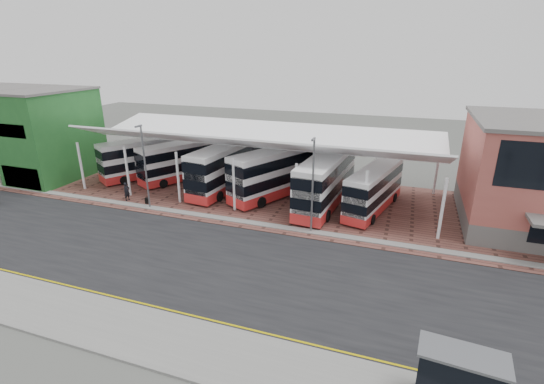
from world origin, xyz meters
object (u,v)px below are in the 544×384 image
Objects in this scene: bus_3 at (279,172)px; bus_4 at (326,181)px; bus_0 at (148,158)px; bus_2 at (227,167)px; bus_5 at (374,190)px; bus_1 at (184,161)px; pedestrian at (127,192)px; bus_shelter at (468,382)px.

bus_4 is (5.18, -1.18, 0.02)m from bus_3.
bus_2 reaches higher than bus_0.
bus_4 is at bearing -163.84° from bus_5.
bus_1 is at bearing -172.34° from bus_5.
bus_0 is 1.02× the size of bus_1.
bus_0 is 5.70× the size of pedestrian.
bus_2 is 31.25m from bus_shelter.
bus_5 is (15.64, -1.00, -0.39)m from bus_2.
bus_5 is at bearing 2.29° from bus_2.
bus_4 is at bearing 120.85° from bus_shelter.
bus_2 reaches higher than pedestrian.
bus_3 is 5.32m from bus_4.
bus_0 reaches higher than bus_5.
bus_4 is at bearing -0.20° from bus_2.
bus_2 is 10.49m from pedestrian.
bus_2 is 15.68m from bus_5.
bus_shelter reaches higher than pedestrian.
bus_4 is at bearing 13.15° from bus_3.
bus_4 reaches higher than bus_2.
bus_shelter is (29.49, -15.94, 0.91)m from pedestrian.
bus_5 is at bearing -65.85° from pedestrian.
bus_0 is 8.16m from pedestrian.
bus_2 is at bearing 16.95° from bus_1.
bus_3 reaches higher than bus_shelter.
bus_0 is 0.88× the size of bus_4.
bus_1 is at bearing 36.45° from bus_0.
bus_3 is (5.92, -0.01, 0.01)m from bus_2.
bus_3 is at bearing -53.69° from pedestrian.
bus_2 is at bearing 178.42° from bus_4.
bus_3 is at bearing 171.68° from bus_4.
bus_4 is 19.88m from pedestrian.
bus_shelter is at bearing -40.47° from bus_2.
bus_5 is (26.42, -1.85, -0.20)m from bus_0.
bus_1 reaches higher than pedestrian.
bus_3 is 27.50m from bus_shelter.
bus_1 is 36.60m from bus_shelter.
bus_0 reaches higher than bus_shelter.
bus_1 is 8.27m from pedestrian.
bus_0 is at bearing -145.76° from bus_1.
bus_0 is 10.81m from bus_2.
bus_shelter is (15.63, -22.62, -0.59)m from bus_3.
bus_3 reaches higher than bus_0.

